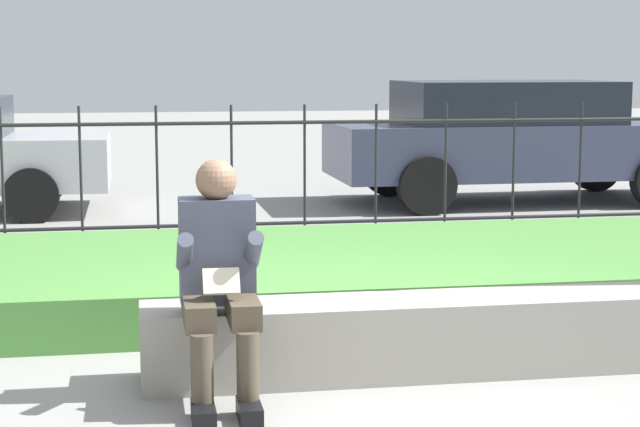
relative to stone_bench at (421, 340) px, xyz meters
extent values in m
plane|color=gray|center=(-0.37, 0.00, -0.19)|extent=(60.00, 60.00, 0.00)
cube|color=gray|center=(0.00, 0.00, 0.02)|extent=(3.06, 0.46, 0.42)
cube|color=slate|center=(0.00, 0.00, -0.15)|extent=(2.94, 0.42, 0.08)
cube|color=black|center=(-1.24, -0.63, -0.14)|extent=(0.11, 0.26, 0.09)
cylinder|color=#4C4233|center=(-1.24, -0.57, 0.07)|extent=(0.11, 0.11, 0.33)
cube|color=#4C4233|center=(-1.24, -0.36, 0.30)|extent=(0.15, 0.42, 0.13)
cube|color=black|center=(-1.02, -0.63, -0.14)|extent=(0.11, 0.26, 0.09)
cylinder|color=#4C4233|center=(-1.02, -0.57, 0.07)|extent=(0.11, 0.11, 0.33)
cube|color=#4C4233|center=(-1.02, -0.36, 0.30)|extent=(0.15, 0.42, 0.13)
cube|color=#424756|center=(-1.13, -0.15, 0.57)|extent=(0.38, 0.24, 0.54)
sphere|color=#8C664C|center=(-1.13, -0.17, 0.93)|extent=(0.21, 0.21, 0.21)
cylinder|color=#424756|center=(-1.30, -0.31, 0.59)|extent=(0.08, 0.29, 0.24)
cylinder|color=#424756|center=(-0.96, -0.31, 0.59)|extent=(0.08, 0.29, 0.24)
cube|color=beige|center=(-1.13, -0.41, 0.46)|extent=(0.18, 0.09, 0.13)
cube|color=#4C893D|center=(-0.37, 1.99, -0.02)|extent=(9.82, 2.58, 0.33)
cylinder|color=#232326|center=(-0.37, 3.83, 0.08)|extent=(7.82, 0.03, 0.03)
cylinder|color=#232326|center=(-0.37, 3.83, 0.98)|extent=(7.82, 0.03, 0.03)
cylinder|color=#232326|center=(-2.65, 3.83, 0.48)|extent=(0.02, 0.02, 1.33)
cylinder|color=#232326|center=(-2.00, 3.83, 0.48)|extent=(0.02, 0.02, 1.33)
cylinder|color=#232326|center=(-1.35, 3.83, 0.48)|extent=(0.02, 0.02, 1.33)
cylinder|color=#232326|center=(-0.70, 3.83, 0.48)|extent=(0.02, 0.02, 1.33)
cylinder|color=#232326|center=(-0.04, 3.83, 0.48)|extent=(0.02, 0.02, 1.33)
cylinder|color=#232326|center=(0.61, 3.83, 0.48)|extent=(0.02, 0.02, 1.33)
cylinder|color=#232326|center=(1.26, 3.83, 0.48)|extent=(0.02, 0.02, 1.33)
cylinder|color=#232326|center=(1.91, 3.83, 0.48)|extent=(0.02, 0.02, 1.33)
cylinder|color=#232326|center=(2.56, 3.83, 0.48)|extent=(0.02, 0.02, 1.33)
cylinder|color=black|center=(-2.63, 6.04, 0.11)|extent=(0.59, 0.20, 0.59)
cylinder|color=black|center=(-2.63, 7.73, 0.11)|extent=(0.59, 0.20, 0.59)
cube|color=#383D56|center=(3.04, 6.75, 0.46)|extent=(4.55, 1.81, 0.63)
cube|color=black|center=(2.86, 6.74, 1.03)|extent=(2.51, 1.57, 0.50)
cylinder|color=black|center=(4.43, 7.62, 0.14)|extent=(0.66, 0.21, 0.66)
cylinder|color=black|center=(1.65, 5.87, 0.14)|extent=(0.66, 0.21, 0.66)
cylinder|color=black|center=(1.63, 7.58, 0.14)|extent=(0.66, 0.21, 0.66)
camera|label=1|loc=(-1.53, -5.55, 1.53)|focal=60.00mm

